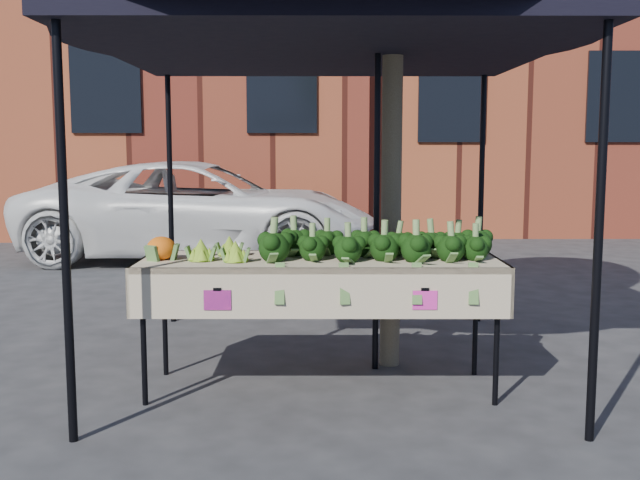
% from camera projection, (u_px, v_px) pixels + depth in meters
% --- Properties ---
extents(ground, '(90.00, 90.00, 0.00)m').
position_uv_depth(ground, '(302.00, 392.00, 4.98)').
color(ground, '#28282A').
extents(table, '(2.40, 0.81, 0.90)m').
position_uv_depth(table, '(320.00, 324.00, 4.99)').
color(table, '#C5B694').
rests_on(table, ground).
extents(canopy, '(3.16, 3.16, 2.74)m').
position_uv_depth(canopy, '(328.00, 184.00, 5.42)').
color(canopy, black).
rests_on(canopy, ground).
extents(broccoli_heap, '(1.59, 0.56, 0.25)m').
position_uv_depth(broccoli_heap, '(378.00, 239.00, 4.94)').
color(broccoli_heap, black).
rests_on(broccoli_heap, table).
extents(romanesco_cluster, '(0.43, 0.47, 0.20)m').
position_uv_depth(romanesco_cluster, '(220.00, 244.00, 4.90)').
color(romanesco_cluster, '#7EB624').
rests_on(romanesco_cluster, table).
extents(cauliflower_pair, '(0.20, 0.20, 0.18)m').
position_uv_depth(cauliflower_pair, '(161.00, 247.00, 4.87)').
color(cauliflower_pair, orange).
rests_on(cauliflower_pair, table).
extents(vehicle, '(1.56, 2.47, 5.21)m').
position_uv_depth(vehicle, '(199.00, 81.00, 10.72)').
color(vehicle, white).
rests_on(vehicle, ground).
extents(street_tree, '(2.20, 2.20, 4.34)m').
position_uv_depth(street_tree, '(393.00, 74.00, 5.35)').
color(street_tree, '#1E4C14').
rests_on(street_tree, ground).
extents(building_left, '(12.00, 8.00, 9.00)m').
position_uv_depth(building_left, '(87.00, 18.00, 16.32)').
color(building_left, maroon).
rests_on(building_left, ground).
extents(building_right, '(12.00, 8.00, 8.50)m').
position_uv_depth(building_right, '(618.00, 34.00, 16.89)').
color(building_right, maroon).
rests_on(building_right, ground).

